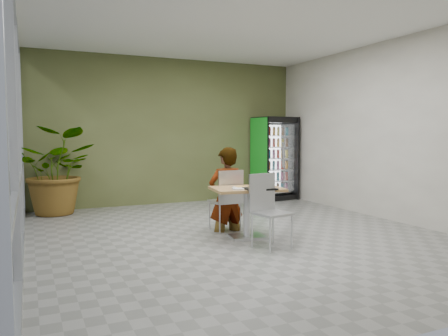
{
  "coord_description": "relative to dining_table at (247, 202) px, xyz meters",
  "views": [
    {
      "loc": [
        -2.87,
        -5.83,
        1.52
      ],
      "look_at": [
        -0.06,
        0.44,
        1.0
      ],
      "focal_mm": 35.0,
      "sensor_mm": 36.0,
      "label": 1
    }
  ],
  "objects": [
    {
      "name": "cafeteria_tray",
      "position": [
        0.06,
        -0.28,
        0.23
      ],
      "size": [
        0.47,
        0.37,
        0.02
      ],
      "primitive_type": "cube",
      "rotation": [
        0.0,
        0.0,
        -0.13
      ],
      "color": "black",
      "rests_on": "dining_table"
    },
    {
      "name": "soda_cup",
      "position": [
        0.27,
        0.05,
        0.3
      ],
      "size": [
        0.1,
        0.1,
        0.18
      ],
      "color": "silver",
      "rests_on": "dining_table"
    },
    {
      "name": "beverage_fridge",
      "position": [
        2.4,
        3.24,
        0.43
      ],
      "size": [
        0.96,
        0.77,
        1.94
      ],
      "rotation": [
        0.0,
        0.0,
        0.11
      ],
      "color": "black",
      "rests_on": "ground"
    },
    {
      "name": "chair_far",
      "position": [
        -0.06,
        0.53,
        0.03
      ],
      "size": [
        0.45,
        0.46,
        0.97
      ],
      "rotation": [
        0.0,
        0.0,
        3.2
      ],
      "color": "silver",
      "rests_on": "ground"
    },
    {
      "name": "storefront_frame",
      "position": [
        -3.04,
        0.16,
        1.06
      ],
      "size": [
        0.1,
        7.0,
        3.2
      ],
      "primitive_type": null,
      "color": "silver",
      "rests_on": "ground"
    },
    {
      "name": "seated_woman",
      "position": [
        -0.07,
        0.58,
        -0.02
      ],
      "size": [
        0.62,
        0.42,
        1.63
      ],
      "primitive_type": "imported",
      "rotation": [
        0.0,
        0.0,
        3.2
      ],
      "color": "black",
      "rests_on": "ground"
    },
    {
      "name": "ground",
      "position": [
        -0.04,
        0.16,
        -0.54
      ],
      "size": [
        7.0,
        7.0,
        0.0
      ],
      "primitive_type": "plane",
      "color": "gray",
      "rests_on": "ground"
    },
    {
      "name": "room_envelope",
      "position": [
        -0.04,
        0.16,
        1.06
      ],
      "size": [
        6.0,
        7.0,
        3.2
      ],
      "primitive_type": null,
      "color": "silver",
      "rests_on": "ground"
    },
    {
      "name": "chair_near",
      "position": [
        0.03,
        -0.54,
        0.04
      ],
      "size": [
        0.51,
        0.51,
        0.99
      ],
      "rotation": [
        0.0,
        0.0,
        0.18
      ],
      "color": "silver",
      "rests_on": "ground"
    },
    {
      "name": "napkin_stack",
      "position": [
        -0.22,
        -0.16,
        0.22
      ],
      "size": [
        0.18,
        0.18,
        0.02
      ],
      "primitive_type": "cube",
      "rotation": [
        0.0,
        0.0,
        -0.2
      ],
      "color": "silver",
      "rests_on": "dining_table"
    },
    {
      "name": "potted_plant",
      "position": [
        -2.41,
        3.23,
        0.3
      ],
      "size": [
        1.88,
        1.76,
        1.68
      ],
      "primitive_type": "imported",
      "rotation": [
        0.0,
        0.0,
        -0.37
      ],
      "color": "#2B6D32",
      "rests_on": "ground"
    },
    {
      "name": "dining_table",
      "position": [
        0.0,
        0.0,
        0.0
      ],
      "size": [
        1.1,
        0.84,
        0.75
      ],
      "rotation": [
        0.0,
        0.0,
        -0.15
      ],
      "color": "tan",
      "rests_on": "ground"
    },
    {
      "name": "pizza_plate",
      "position": [
        -0.09,
        0.04,
        0.23
      ],
      "size": [
        0.31,
        0.26,
        0.03
      ],
      "color": "silver",
      "rests_on": "dining_table"
    }
  ]
}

